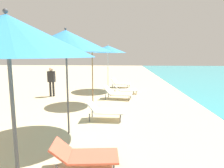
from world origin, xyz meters
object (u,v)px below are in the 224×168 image
at_px(lounger_farthest_inland, 125,89).
at_px(lounger_fourth_shoreside, 117,93).
at_px(lounger_farthest_shoreside, 120,83).
at_px(person_walking_far, 51,79).
at_px(umbrella_third, 66,41).
at_px(lounger_third_shoreside, 105,110).
at_px(umbrella_farthest, 108,49).
at_px(lounger_second_shoreside, 84,155).
at_px(umbrella_fourth, 92,48).
at_px(umbrella_second, 7,36).

bearing_deg(lounger_farthest_inland, lounger_fourth_shoreside, -115.74).
height_order(lounger_farthest_shoreside, person_walking_far, person_walking_far).
height_order(umbrella_third, lounger_third_shoreside, umbrella_third).
distance_m(umbrella_third, umbrella_farthest, 6.81).
bearing_deg(person_walking_far, lounger_second_shoreside, 29.09).
distance_m(umbrella_third, lounger_fourth_shoreside, 5.06).
distance_m(umbrella_fourth, lounger_fourth_shoreside, 2.59).
bearing_deg(lounger_fourth_shoreside, lounger_farthest_inland, 85.56).
height_order(umbrella_third, umbrella_farthest, umbrella_third).
xyz_separation_m(lounger_farthest_inland, person_walking_far, (-3.82, -0.93, 0.67)).
height_order(lounger_second_shoreside, umbrella_fourth, umbrella_fourth).
relative_size(umbrella_third, umbrella_fourth, 1.07).
height_order(lounger_second_shoreside, lounger_fourth_shoreside, lounger_fourth_shoreside).
relative_size(umbrella_fourth, person_walking_far, 1.76).
height_order(umbrella_farthest, lounger_farthest_inland, umbrella_farthest).
distance_m(umbrella_third, lounger_third_shoreside, 2.67).
distance_m(umbrella_fourth, person_walking_far, 3.14).
bearing_deg(lounger_third_shoreside, person_walking_far, 131.65).
xyz_separation_m(umbrella_second, lounger_farthest_inland, (1.40, 8.61, -2.16)).
xyz_separation_m(lounger_third_shoreside, person_walking_far, (-3.14, 3.58, 0.59)).
height_order(umbrella_fourth, lounger_farthest_inland, umbrella_fourth).
bearing_deg(lounger_third_shoreside, umbrella_farthest, 93.91).
bearing_deg(umbrella_second, lounger_farthest_inland, 80.73).
height_order(lounger_second_shoreside, person_walking_far, person_walking_far).
xyz_separation_m(umbrella_second, umbrella_fourth, (-0.03, 6.35, 0.07)).
distance_m(lounger_second_shoreside, umbrella_third, 2.93).
relative_size(umbrella_fourth, lounger_farthest_shoreside, 2.08).
relative_size(umbrella_second, lounger_third_shoreside, 2.29).
xyz_separation_m(umbrella_second, lounger_farthest_shoreside, (1.13, 10.63, -2.09)).
distance_m(lounger_third_shoreside, umbrella_fourth, 3.20).
relative_size(lounger_second_shoreside, lounger_fourth_shoreside, 0.89).
height_order(umbrella_third, lounger_fourth_shoreside, umbrella_third).
bearing_deg(lounger_farthest_shoreside, lounger_third_shoreside, -80.57).
height_order(umbrella_third, umbrella_fourth, umbrella_third).
bearing_deg(lounger_third_shoreside, lounger_fourth_shoreside, 84.54).
height_order(lounger_farthest_shoreside, lounger_farthest_inland, lounger_farthest_shoreside).
height_order(lounger_third_shoreside, lounger_fourth_shoreside, lounger_third_shoreside).
bearing_deg(umbrella_third, umbrella_farthest, 85.48).
bearing_deg(person_walking_far, lounger_farthest_shoreside, 133.85).
relative_size(umbrella_farthest, person_walking_far, 1.81).
height_order(umbrella_second, lounger_farthest_shoreside, umbrella_second).
height_order(umbrella_farthest, person_walking_far, umbrella_farthest).
xyz_separation_m(lounger_second_shoreside, lounger_farthest_inland, (0.76, 7.45, -0.05)).
bearing_deg(lounger_fourth_shoreside, umbrella_fourth, -129.96).
bearing_deg(umbrella_fourth, umbrella_third, -92.02).
xyz_separation_m(lounger_third_shoreside, umbrella_fourth, (-0.76, 2.25, 2.15)).
relative_size(lounger_third_shoreside, umbrella_farthest, 0.43).
distance_m(umbrella_second, lounger_fourth_shoreside, 7.63).
distance_m(lounger_second_shoreside, lounger_fourth_shoreside, 6.11).
xyz_separation_m(umbrella_farthest, person_walking_far, (-2.80, -1.99, -1.57)).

